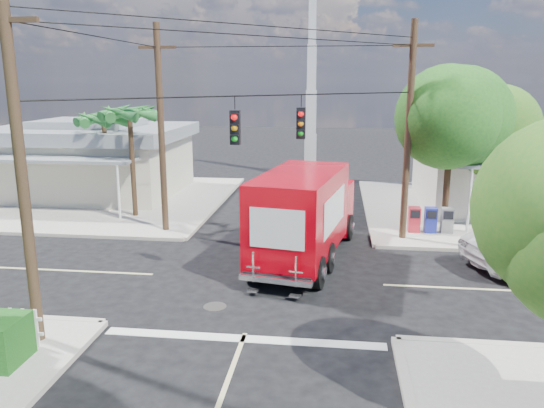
# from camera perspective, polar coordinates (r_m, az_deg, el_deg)

# --- Properties ---
(ground) EXTENTS (120.00, 120.00, 0.00)m
(ground) POSITION_cam_1_polar(r_m,az_deg,el_deg) (18.36, -0.77, -8.13)
(ground) COLOR black
(ground) RESTS_ON ground
(sidewalk_ne) EXTENTS (14.12, 14.12, 0.14)m
(sidewalk_ne) POSITION_cam_1_polar(r_m,az_deg,el_deg) (29.85, 23.45, -0.69)
(sidewalk_ne) COLOR #A29C92
(sidewalk_ne) RESTS_ON ground
(sidewalk_nw) EXTENTS (14.12, 14.12, 0.14)m
(sidewalk_nw) POSITION_cam_1_polar(r_m,az_deg,el_deg) (31.50, -17.97, 0.44)
(sidewalk_nw) COLOR #A29C92
(sidewalk_nw) RESTS_ON ground
(road_markings) EXTENTS (32.00, 32.00, 0.01)m
(road_markings) POSITION_cam_1_polar(r_m,az_deg,el_deg) (17.01, -1.44, -9.90)
(road_markings) COLOR beige
(road_markings) RESTS_ON ground
(building_ne) EXTENTS (11.80, 10.20, 4.50)m
(building_ne) POSITION_cam_1_polar(r_m,az_deg,el_deg) (30.96, 26.16, 3.76)
(building_ne) COLOR silver
(building_ne) RESTS_ON sidewalk_ne
(building_nw) EXTENTS (10.80, 10.20, 4.30)m
(building_nw) POSITION_cam_1_polar(r_m,az_deg,el_deg) (33.01, -18.87, 4.74)
(building_nw) COLOR beige
(building_nw) RESTS_ON sidewalk_nw
(radio_tower) EXTENTS (0.80, 0.80, 17.00)m
(radio_tower) POSITION_cam_1_polar(r_m,az_deg,el_deg) (37.01, 4.25, 11.57)
(radio_tower) COLOR silver
(radio_tower) RESTS_ON ground
(tree_ne_front) EXTENTS (4.21, 4.14, 6.66)m
(tree_ne_front) POSITION_cam_1_polar(r_m,az_deg,el_deg) (24.28, 18.76, 8.00)
(tree_ne_front) COLOR #422D1C
(tree_ne_front) RESTS_ON sidewalk_ne
(tree_ne_back) EXTENTS (3.77, 3.66, 5.82)m
(tree_ne_back) POSITION_cam_1_polar(r_m,az_deg,el_deg) (27.08, 23.18, 6.87)
(tree_ne_back) COLOR #422D1C
(tree_ne_back) RESTS_ON sidewalk_ne
(palm_nw_front) EXTENTS (3.01, 3.08, 5.59)m
(palm_nw_front) POSITION_cam_1_polar(r_m,az_deg,el_deg) (26.40, -15.07, 9.21)
(palm_nw_front) COLOR #422D1C
(palm_nw_front) RESTS_ON sidewalk_nw
(palm_nw_back) EXTENTS (3.01, 3.08, 5.19)m
(palm_nw_back) POSITION_cam_1_polar(r_m,az_deg,el_deg) (28.58, -17.67, 8.57)
(palm_nw_back) COLOR #422D1C
(palm_nw_back) RESTS_ON sidewalk_nw
(utility_poles) EXTENTS (12.00, 10.68, 9.00)m
(utility_poles) POSITION_cam_1_polar(r_m,az_deg,el_deg) (19.06, -4.91, 7.12)
(utility_poles) COLOR #473321
(utility_poles) RESTS_ON ground
(vending_boxes) EXTENTS (1.90, 0.50, 1.10)m
(vending_boxes) POSITION_cam_1_polar(r_m,az_deg,el_deg) (24.27, 16.68, -1.65)
(vending_boxes) COLOR red
(vending_boxes) RESTS_ON sidewalk_ne
(delivery_truck) EXTENTS (3.81, 8.30, 3.47)m
(delivery_truck) POSITION_cam_1_polar(r_m,az_deg,el_deg) (19.91, 3.59, -1.12)
(delivery_truck) COLOR black
(delivery_truck) RESTS_ON ground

